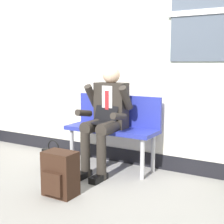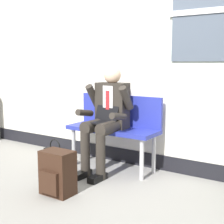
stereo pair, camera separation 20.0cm
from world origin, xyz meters
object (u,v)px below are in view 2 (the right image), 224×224
at_px(bench_with_person, 115,124).
at_px(person_seated, 106,116).
at_px(backpack, 57,173).
at_px(handbag, 55,158).

xyz_separation_m(bench_with_person, person_seated, (-0.00, -0.20, 0.13)).
distance_m(bench_with_person, person_seated, 0.24).
xyz_separation_m(bench_with_person, backpack, (-0.00, -1.05, -0.33)).
xyz_separation_m(backpack, handbag, (-0.61, 0.60, -0.09)).
bearing_deg(person_seated, backpack, -90.21).
height_order(bench_with_person, person_seated, person_seated).
height_order(bench_with_person, handbag, bench_with_person).
bearing_deg(backpack, person_seated, 89.79).
bearing_deg(bench_with_person, backpack, -90.17).
bearing_deg(backpack, handbag, 135.08).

